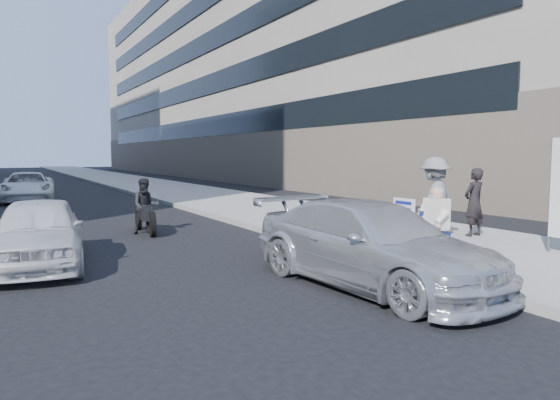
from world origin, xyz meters
TOP-DOWN VIEW (x-y plane):
  - ground at (0.00, 0.00)m, footprint 160.00×160.00m
  - near_sidewalk at (4.00, 20.00)m, footprint 5.00×120.00m
  - near_building at (17.00, 32.00)m, footprint 14.00×70.00m
  - seated_protester at (2.29, -1.48)m, footprint 0.83×1.12m
  - jogger at (3.58, -0.36)m, footprint 1.32×0.95m
  - pedestrian_woman at (5.06, -0.17)m, footprint 0.60×0.41m
  - parked_sedan at (0.51, -2.00)m, footprint 2.24×4.64m
  - white_sedan_near at (-3.88, 2.00)m, footprint 1.97×3.88m
  - white_sedan_far at (-3.37, 16.25)m, footprint 2.51×4.75m
  - motorcycle at (-1.21, 4.87)m, footprint 0.76×2.05m

SIDE VIEW (x-z plane):
  - ground at x=0.00m, z-range 0.00..0.00m
  - near_sidewalk at x=4.00m, z-range 0.00..0.15m
  - white_sedan_near at x=-3.88m, z-range 0.00..1.27m
  - white_sedan_far at x=-3.37m, z-range 0.00..1.27m
  - motorcycle at x=-1.21m, z-range -0.08..1.35m
  - parked_sedan at x=0.51m, z-range 0.00..1.30m
  - seated_protester at x=2.29m, z-range 0.22..1.53m
  - pedestrian_woman at x=5.06m, z-range 0.15..1.72m
  - jogger at x=3.58m, z-range 0.15..1.98m
  - near_building at x=17.00m, z-range 0.00..20.00m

